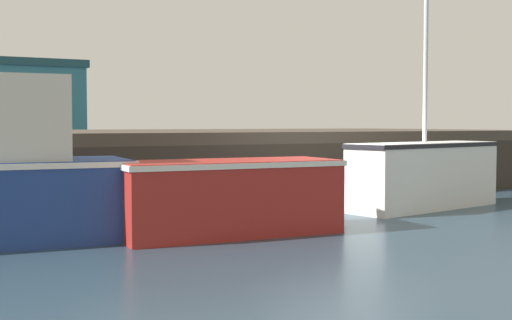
% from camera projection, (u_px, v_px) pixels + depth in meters
% --- Properties ---
extents(ground, '(120.00, 160.00, 0.10)m').
position_uv_depth(ground, '(344.00, 217.00, 12.61)').
color(ground, '#283D4C').
extents(pier, '(13.22, 8.09, 1.51)m').
position_uv_depth(pier, '(268.00, 140.00, 18.15)').
color(pier, '#473D33').
rests_on(pier, ground).
extents(fishing_boat_near_right, '(3.47, 1.49, 1.13)m').
position_uv_depth(fishing_boat_near_right, '(228.00, 195.00, 10.34)').
color(fishing_boat_near_right, maroon).
rests_on(fishing_boat_near_right, ground).
extents(fishing_boat_mid, '(3.79, 1.74, 4.19)m').
position_uv_depth(fishing_boat_mid, '(424.00, 173.00, 13.47)').
color(fishing_boat_mid, silver).
rests_on(fishing_boat_mid, ground).
extents(warehouse, '(10.12, 5.35, 5.86)m').
position_uv_depth(warehouse, '(3.00, 104.00, 44.59)').
color(warehouse, '#2D6B7A').
rests_on(warehouse, ground).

